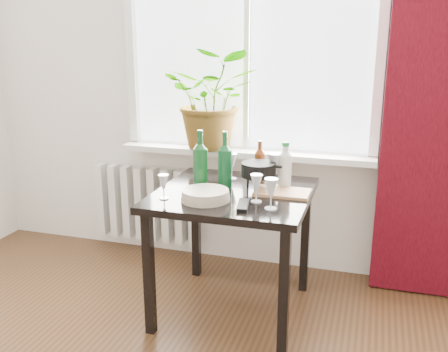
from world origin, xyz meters
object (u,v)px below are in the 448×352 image
(radiator, at_px, (147,203))
(wineglass_back_center, at_px, (275,169))
(table, at_px, (234,207))
(wineglass_back_left, at_px, (232,166))
(bottle_amber, at_px, (260,161))
(wineglass_front_left, at_px, (164,187))
(wine_bottle_left, at_px, (200,160))
(plate_stack, at_px, (205,195))
(tv_remote, at_px, (243,205))
(wine_bottle_right, at_px, (225,160))
(fondue_pot, at_px, (258,176))
(potted_plant, at_px, (213,99))
(cleaning_bottle, at_px, (285,165))
(wineglass_front_right, at_px, (256,188))
(cutting_board, at_px, (282,192))
(wineglass_far_right, at_px, (271,194))

(radiator, distance_m, wineglass_back_center, 1.24)
(table, xyz_separation_m, wineglass_back_left, (-0.08, 0.24, 0.17))
(bottle_amber, distance_m, wineglass_front_left, 0.64)
(wine_bottle_left, xyz_separation_m, bottle_amber, (0.28, 0.26, -0.05))
(table, relative_size, plate_stack, 3.24)
(bottle_amber, xyz_separation_m, tv_remote, (0.03, -0.49, -0.12))
(wine_bottle_right, bearing_deg, radiator, 143.02)
(table, distance_m, wine_bottle_left, 0.33)
(fondue_pot, bearing_deg, wineglass_back_left, 133.62)
(wine_bottle_right, xyz_separation_m, wineglass_front_left, (-0.25, -0.28, -0.10))
(potted_plant, height_order, cleaning_bottle, potted_plant)
(bottle_amber, height_order, fondue_pot, bottle_amber)
(wineglass_back_left, xyz_separation_m, plate_stack, (-0.02, -0.44, -0.05))
(wineglass_back_left, bearing_deg, radiator, 152.85)
(radiator, distance_m, potted_plant, 0.96)
(wineglass_back_center, distance_m, plate_stack, 0.47)
(radiator, height_order, wine_bottle_left, wine_bottle_left)
(bottle_amber, relative_size, wineglass_back_left, 1.54)
(plate_stack, height_order, fondue_pot, fondue_pot)
(table, relative_size, wineglass_front_right, 5.58)
(table, relative_size, cutting_board, 2.84)
(potted_plant, bearing_deg, wineglass_front_right, -57.21)
(table, xyz_separation_m, wineglass_front_right, (0.17, -0.15, 0.17))
(table, bearing_deg, potted_plant, 117.97)
(wineglass_front_right, distance_m, plate_stack, 0.27)
(bottle_amber, relative_size, cleaning_bottle, 0.95)
(potted_plant, height_order, bottle_amber, potted_plant)
(fondue_pot, bearing_deg, tv_remote, -100.03)
(bottle_amber, height_order, plate_stack, bottle_amber)
(wine_bottle_right, bearing_deg, wineglass_back_left, 95.29)
(bottle_amber, relative_size, fondue_pot, 1.11)
(wineglass_front_right, relative_size, plate_stack, 0.58)
(cutting_board, bearing_deg, wine_bottle_left, -173.34)
(fondue_pot, bearing_deg, bottle_amber, 91.26)
(fondue_pot, bearing_deg, cutting_board, -29.86)
(cleaning_bottle, xyz_separation_m, tv_remote, (-0.14, -0.41, -0.12))
(bottle_amber, xyz_separation_m, wineglass_front_left, (-0.41, -0.48, -0.06))
(table, height_order, tv_remote, tv_remote)
(wineglass_front_left, height_order, tv_remote, wineglass_front_left)
(wineglass_front_right, height_order, tv_remote, wineglass_front_right)
(wine_bottle_left, height_order, tv_remote, wine_bottle_left)
(cleaning_bottle, xyz_separation_m, fondue_pot, (-0.14, -0.08, -0.06))
(plate_stack, distance_m, fondue_pot, 0.36)
(plate_stack, height_order, cutting_board, plate_stack)
(bottle_amber, height_order, wineglass_front_right, bottle_amber)
(wineglass_front_left, relative_size, fondue_pot, 0.60)
(radiator, bearing_deg, potted_plant, -4.09)
(wineglass_back_left, distance_m, fondue_pot, 0.25)
(bottle_amber, bearing_deg, cleaning_bottle, -26.09)
(wineglass_far_right, distance_m, fondue_pot, 0.35)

